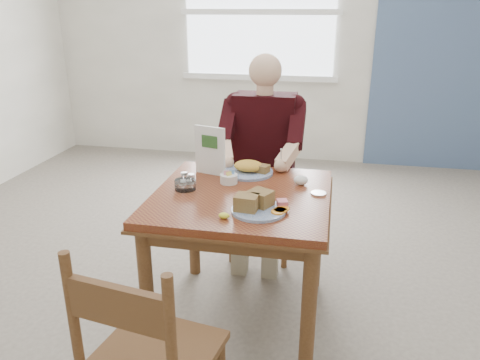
% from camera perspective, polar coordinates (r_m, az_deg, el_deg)
% --- Properties ---
extents(floor, '(6.00, 6.00, 0.00)m').
position_cam_1_polar(floor, '(2.79, 0.15, -16.08)').
color(floor, '#62574F').
rests_on(floor, ground).
extents(wall_back, '(5.50, 0.00, 5.50)m').
position_cam_1_polar(wall_back, '(5.22, 6.98, 17.48)').
color(wall_back, white).
rests_on(wall_back, ground).
extents(accent_panel, '(1.60, 0.02, 2.80)m').
position_cam_1_polar(accent_panel, '(5.31, 25.13, 15.84)').
color(accent_panel, '#475E84').
rests_on(accent_panel, ground).
extents(lemon_wedge, '(0.05, 0.04, 0.03)m').
position_cam_1_polar(lemon_wedge, '(2.13, -1.96, -4.36)').
color(lemon_wedge, yellow).
rests_on(lemon_wedge, table).
extents(napkin, '(0.08, 0.07, 0.05)m').
position_cam_1_polar(napkin, '(2.55, 7.43, -0.02)').
color(napkin, white).
rests_on(napkin, table).
extents(metal_dish, '(0.09, 0.09, 0.01)m').
position_cam_1_polar(metal_dish, '(2.43, 9.55, -1.63)').
color(metal_dish, silver).
rests_on(metal_dish, table).
extents(window, '(1.72, 0.04, 1.42)m').
position_cam_1_polar(window, '(5.23, 2.40, 19.81)').
color(window, white).
rests_on(window, wall_back).
extents(table, '(0.92, 0.92, 0.75)m').
position_cam_1_polar(table, '(2.46, 0.17, -4.05)').
color(table, brown).
rests_on(table, ground).
extents(chair_far, '(0.42, 0.42, 0.95)m').
position_cam_1_polar(chair_far, '(3.25, 2.93, -0.89)').
color(chair_far, brown).
rests_on(chair_far, ground).
extents(diner, '(0.53, 0.56, 1.39)m').
position_cam_1_polar(diner, '(3.06, 2.79, 4.32)').
color(diner, gray).
rests_on(diner, chair_far).
extents(near_plate, '(0.31, 0.31, 0.09)m').
position_cam_1_polar(near_plate, '(2.20, 2.11, -3.00)').
color(near_plate, white).
rests_on(near_plate, table).
extents(far_plate, '(0.36, 0.36, 0.08)m').
position_cam_1_polar(far_plate, '(2.69, 1.16, 1.38)').
color(far_plate, white).
rests_on(far_plate, table).
extents(caddy, '(0.12, 0.12, 0.07)m').
position_cam_1_polar(caddy, '(2.55, -1.37, 0.18)').
color(caddy, white).
rests_on(caddy, table).
extents(shakers, '(0.09, 0.06, 0.08)m').
position_cam_1_polar(shakers, '(2.50, -6.38, -0.01)').
color(shakers, white).
rests_on(shakers, table).
extents(creamer, '(0.15, 0.15, 0.05)m').
position_cam_1_polar(creamer, '(2.48, -6.69, -0.55)').
color(creamer, white).
rests_on(creamer, table).
extents(menu, '(0.19, 0.07, 0.28)m').
position_cam_1_polar(menu, '(2.65, -3.67, 3.62)').
color(menu, white).
rests_on(menu, table).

